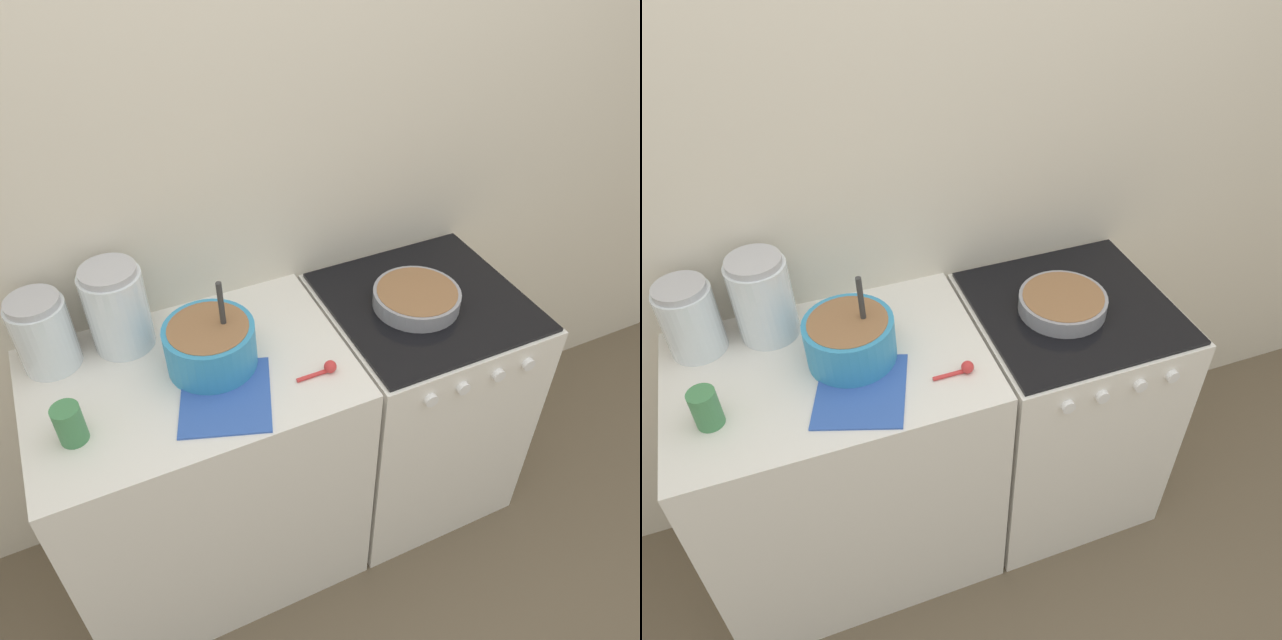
{
  "view_description": "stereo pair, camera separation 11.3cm",
  "coord_description": "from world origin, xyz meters",
  "views": [
    {
      "loc": [
        -0.63,
        -0.96,
        2.16
      ],
      "look_at": [
        -0.05,
        0.3,
        0.98
      ],
      "focal_mm": 35.0,
      "sensor_mm": 36.0,
      "label": 1
    },
    {
      "loc": [
        -0.53,
        -1.0,
        2.16
      ],
      "look_at": [
        -0.05,
        0.3,
        0.98
      ],
      "focal_mm": 35.0,
      "sensor_mm": 36.0,
      "label": 2
    }
  ],
  "objects": [
    {
      "name": "wall_back",
      "position": [
        0.0,
        0.63,
        1.2
      ],
      "size": [
        4.8,
        0.05,
        2.4
      ],
      "color": "beige",
      "rests_on": "ground_plane"
    },
    {
      "name": "recipe_page",
      "position": [
        -0.38,
        0.17,
        0.93
      ],
      "size": [
        0.31,
        0.33,
        0.01
      ],
      "color": "#3359B2",
      "rests_on": "countertop_cabinet"
    },
    {
      "name": "storage_jar_middle",
      "position": [
        -0.58,
        0.5,
        1.04
      ],
      "size": [
        0.17,
        0.17,
        0.26
      ],
      "color": "silver",
      "rests_on": "countertop_cabinet"
    },
    {
      "name": "measuring_spoon",
      "position": [
        -0.1,
        0.14,
        0.94
      ],
      "size": [
        0.12,
        0.04,
        0.04
      ],
      "color": "red",
      "rests_on": "countertop_cabinet"
    },
    {
      "name": "tin_can",
      "position": [
        -0.77,
        0.2,
        0.98
      ],
      "size": [
        0.07,
        0.07,
        0.11
      ],
      "color": "#3F7F4C",
      "rests_on": "countertop_cabinet"
    },
    {
      "name": "stove",
      "position": [
        0.33,
        0.3,
        0.46
      ],
      "size": [
        0.63,
        0.63,
        0.93
      ],
      "color": "white",
      "rests_on": "ground_plane"
    },
    {
      "name": "mixing_bowl",
      "position": [
        -0.38,
        0.31,
        1.01
      ],
      "size": [
        0.25,
        0.25,
        0.27
      ],
      "color": "#338CBF",
      "rests_on": "countertop_cabinet"
    },
    {
      "name": "baking_pan",
      "position": [
        0.28,
        0.3,
        0.96
      ],
      "size": [
        0.27,
        0.27,
        0.06
      ],
      "color": "gray",
      "rests_on": "stove"
    },
    {
      "name": "countertop_cabinet",
      "position": [
        -0.45,
        0.3,
        0.46
      ],
      "size": [
        0.9,
        0.61,
        0.93
      ],
      "color": "silver",
      "rests_on": "ground_plane"
    },
    {
      "name": "storage_jar_left",
      "position": [
        -0.78,
        0.5,
        1.02
      ],
      "size": [
        0.16,
        0.16,
        0.23
      ],
      "color": "silver",
      "rests_on": "countertop_cabinet"
    },
    {
      "name": "ground_plane",
      "position": [
        0.0,
        0.0,
        0.0
      ],
      "size": [
        12.0,
        12.0,
        0.0
      ],
      "primitive_type": "plane",
      "color": "brown"
    }
  ]
}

